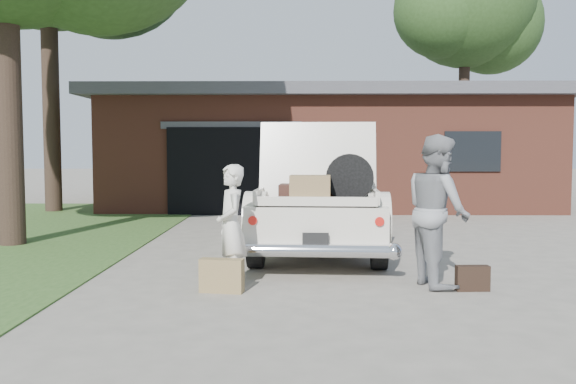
{
  "coord_description": "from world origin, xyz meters",
  "views": [
    {
      "loc": [
        0.09,
        -7.23,
        1.65
      ],
      "look_at": [
        0.0,
        0.6,
        1.1
      ],
      "focal_mm": 38.0,
      "sensor_mm": 36.0,
      "label": 1
    }
  ],
  "objects": [
    {
      "name": "ground",
      "position": [
        0.0,
        0.0,
        0.0
      ],
      "size": [
        90.0,
        90.0,
        0.0
      ],
      "primitive_type": "plane",
      "color": "gray",
      "rests_on": "ground"
    },
    {
      "name": "house",
      "position": [
        0.98,
        11.47,
        1.67
      ],
      "size": [
        12.8,
        7.8,
        3.3
      ],
      "color": "brown",
      "rests_on": "ground"
    },
    {
      "name": "tree_right",
      "position": [
        7.07,
        17.9,
        7.37
      ],
      "size": [
        6.31,
        5.49,
        10.44
      ],
      "color": "#38281E",
      "rests_on": "ground"
    },
    {
      "name": "sedan",
      "position": [
        0.49,
        2.72,
        0.73
      ],
      "size": [
        2.21,
        5.07,
        2.04
      ],
      "rotation": [
        0.0,
        0.0,
        -0.06
      ],
      "color": "beige",
      "rests_on": "ground"
    },
    {
      "name": "woman_left",
      "position": [
        -0.67,
        -0.08,
        0.74
      ],
      "size": [
        0.49,
        0.62,
        1.47
      ],
      "primitive_type": "imported",
      "rotation": [
        0.0,
        0.0,
        -1.28
      ],
      "color": "silver",
      "rests_on": "ground"
    },
    {
      "name": "woman_right",
      "position": [
        1.81,
        0.1,
        0.92
      ],
      "size": [
        0.85,
        1.01,
        1.83
      ],
      "primitive_type": "imported",
      "rotation": [
        0.0,
        0.0,
        1.77
      ],
      "color": "gray",
      "rests_on": "ground"
    },
    {
      "name": "suitcase_left",
      "position": [
        -0.76,
        -0.3,
        0.2
      ],
      "size": [
        0.52,
        0.24,
        0.39
      ],
      "primitive_type": "cube",
      "rotation": [
        0.0,
        0.0,
        -0.17
      ],
      "color": "olive",
      "rests_on": "ground"
    },
    {
      "name": "suitcase_right",
      "position": [
        2.16,
        -0.2,
        0.15
      ],
      "size": [
        0.39,
        0.14,
        0.3
      ],
      "primitive_type": "cube",
      "rotation": [
        0.0,
        0.0,
        0.05
      ],
      "color": "black",
      "rests_on": "ground"
    }
  ]
}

